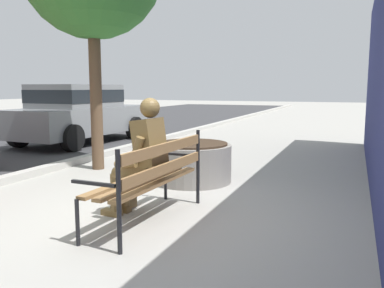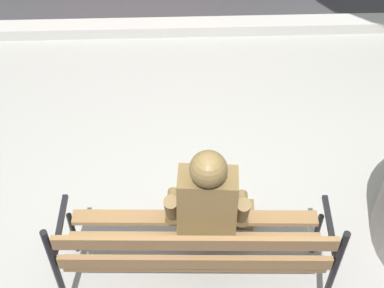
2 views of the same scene
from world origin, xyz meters
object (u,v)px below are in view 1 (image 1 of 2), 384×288
Objects in this scene: park_bench at (152,174)px; bronze_statue_seated at (140,160)px; concrete_planter at (192,162)px; parked_car_grey at (79,112)px.

park_bench is 1.33× the size of bronze_statue_seated.
concrete_planter is 5.46m from parked_car_grey.
park_bench is 0.44× the size of parked_car_grey.
concrete_planter is at bearing 9.65° from park_bench.
bronze_statue_seated is at bearing 64.03° from park_bench.
parked_car_grey reaches higher than bronze_statue_seated.
bronze_statue_seated is 1.10× the size of concrete_planter.
parked_car_grey is (5.04, 4.84, 0.30)m from park_bench.
concrete_planter is 0.30× the size of parked_car_grey.
parked_car_grey is at bearing 43.84° from park_bench.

